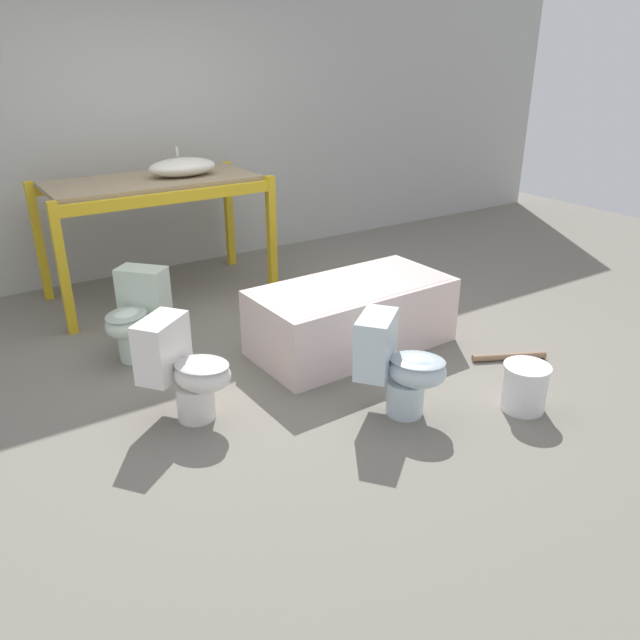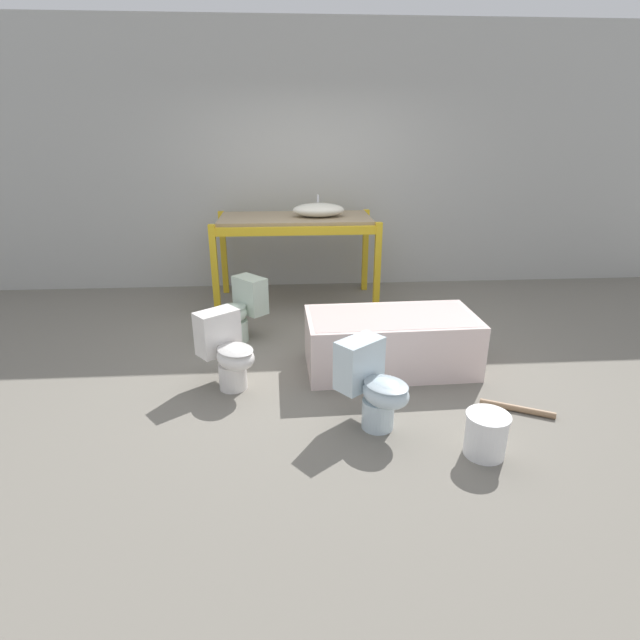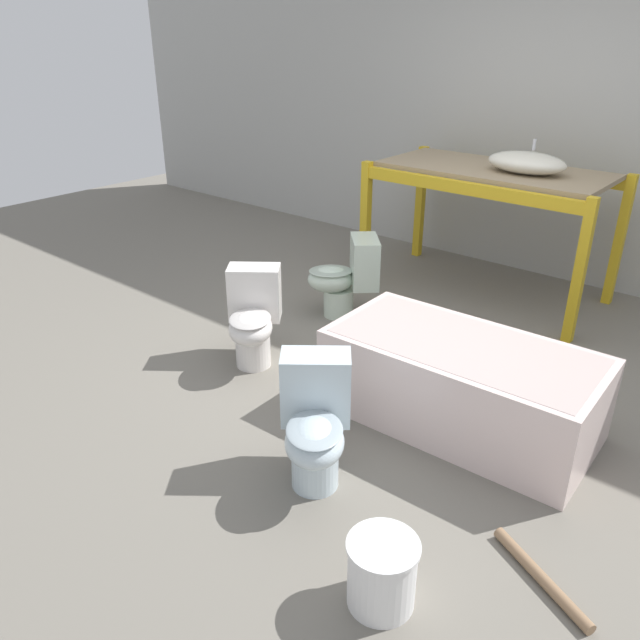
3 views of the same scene
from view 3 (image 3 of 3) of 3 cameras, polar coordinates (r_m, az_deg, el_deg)
ground_plane at (r=4.24m, az=8.66°, el=-3.77°), size 12.00×12.00×0.00m
warehouse_wall_rear at (r=5.71m, az=22.01°, el=19.23°), size 10.80×0.08×3.20m
shelving_rack at (r=5.20m, az=15.48°, el=11.70°), size 1.87×0.95×1.04m
sink_basin at (r=5.01m, az=18.38°, el=13.49°), size 0.59×0.35×0.24m
bathtub_main at (r=3.54m, az=12.75°, el=-5.19°), size 1.48×0.76×0.49m
toilet_near at (r=4.74m, az=2.43°, el=4.03°), size 0.60×0.58×0.62m
toilet_far at (r=4.09m, az=-6.16°, el=0.28°), size 0.57×0.60×0.62m
toilet_extra at (r=3.03m, az=-0.45°, el=-9.37°), size 0.57×0.60×0.62m
bucket_white at (r=2.58m, az=5.68°, el=-21.93°), size 0.28×0.28×0.30m
loose_pipe at (r=2.88m, az=19.53°, el=-21.27°), size 0.51×0.29×0.05m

